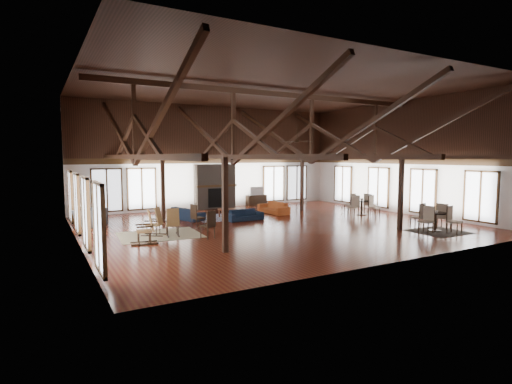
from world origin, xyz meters
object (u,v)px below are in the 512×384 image
sofa_orange (274,208)px  coffee_table (229,210)px  cafe_table_far (362,205)px  sofa_navy_left (187,213)px  cafe_table_near (435,218)px  sofa_navy_front (245,215)px  armchair (90,218)px  tv_console (256,200)px

sofa_orange → coffee_table: sofa_orange is taller
coffee_table → cafe_table_far: (6.41, -2.67, 0.16)m
sofa_navy_left → cafe_table_near: 11.17m
sofa_navy_front → cafe_table_far: 6.35m
coffee_table → sofa_orange: bearing=19.2°
sofa_orange → armchair: bearing=-94.3°
armchair → cafe_table_near: size_ratio=0.56×
cafe_table_near → sofa_orange: bearing=112.1°
cafe_table_near → cafe_table_far: size_ratio=1.02×
tv_console → cafe_table_near: bearing=-78.7°
sofa_navy_front → sofa_orange: sofa_orange is taller
armchair → tv_console: 10.49m
armchair → cafe_table_near: (12.27, -8.09, 0.15)m
sofa_navy_front → cafe_table_near: cafe_table_near is taller
sofa_navy_left → coffee_table: 2.16m
sofa_navy_front → cafe_table_far: (6.19, -1.40, 0.27)m
sofa_navy_front → sofa_navy_left: sofa_navy_left is taller
sofa_navy_left → armchair: size_ratio=1.68×
sofa_orange → cafe_table_far: bearing=51.8°
sofa_orange → coffee_table: (-2.70, -0.10, 0.07)m
sofa_navy_left → sofa_orange: (4.83, -0.23, 0.01)m
armchair → cafe_table_far: cafe_table_far is taller
tv_console → coffee_table: bearing=-134.8°
cafe_table_near → tv_console: size_ratio=1.64×
cafe_table_near → tv_console: 11.35m
coffee_table → cafe_table_near: cafe_table_near is taller
armchair → coffee_table: bearing=-53.4°
sofa_orange → cafe_table_far: size_ratio=1.00×
armchair → tv_console: size_ratio=0.92×
tv_console → sofa_orange: bearing=-104.1°
armchair → cafe_table_near: cafe_table_near is taller
sofa_orange → armchair: size_ratio=1.75×
cafe_table_near → tv_console: (-2.23, 11.13, -0.22)m
sofa_navy_left → armchair: 4.35m
sofa_navy_left → sofa_orange: size_ratio=0.96×
cafe_table_far → tv_console: (-2.84, 6.26, -0.21)m
armchair → tv_console: armchair is taller
cafe_table_far → cafe_table_near: bearing=-97.2°
sofa_navy_front → coffee_table: (-0.22, 1.28, 0.11)m
armchair → cafe_table_far: bearing=-62.5°
cafe_table_near → cafe_table_far: 4.90m
sofa_navy_front → sofa_orange: (2.47, 1.37, 0.04)m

